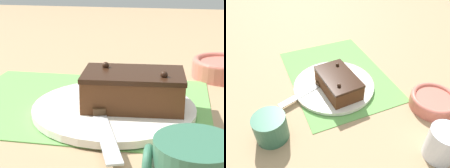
% 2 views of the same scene
% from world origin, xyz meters
% --- Properties ---
extents(ground_plane, '(3.00, 3.00, 0.00)m').
position_xyz_m(ground_plane, '(0.00, 0.00, 0.00)').
color(ground_plane, '#9E7F5B').
extents(placemat_woven, '(0.46, 0.34, 0.00)m').
position_xyz_m(placemat_woven, '(0.00, 0.00, 0.00)').
color(placemat_woven, '#609E4C').
rests_on(placemat_woven, ground_plane).
extents(cake_plate, '(0.28, 0.28, 0.01)m').
position_xyz_m(cake_plate, '(-0.06, 0.04, 0.01)').
color(cake_plate, white).
rests_on(cake_plate, placemat_woven).
extents(chocolate_cake, '(0.18, 0.12, 0.07)m').
position_xyz_m(chocolate_cake, '(-0.10, 0.04, 0.05)').
color(chocolate_cake, '#512D19').
rests_on(chocolate_cake, cake_plate).
extents(serving_knife, '(0.09, 0.21, 0.01)m').
position_xyz_m(serving_knife, '(-0.05, 0.10, 0.02)').
color(serving_knife, '#472D19').
rests_on(serving_knife, cake_plate).
extents(drinking_glass, '(0.08, 0.08, 0.09)m').
position_xyz_m(drinking_glass, '(-0.42, -0.11, 0.05)').
color(drinking_glass, white).
rests_on(drinking_glass, ground_plane).
extents(small_bowl, '(0.14, 0.14, 0.04)m').
position_xyz_m(small_bowl, '(-0.27, -0.22, 0.02)').
color(small_bowl, '#C66656').
rests_on(small_bowl, ground_plane).
extents(coffee_mug, '(0.10, 0.09, 0.08)m').
position_xyz_m(coffee_mug, '(-0.19, 0.27, 0.04)').
color(coffee_mug, '#33664C').
rests_on(coffee_mug, ground_plane).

